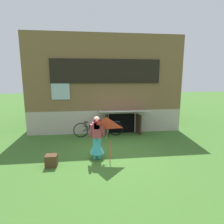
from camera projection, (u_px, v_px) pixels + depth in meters
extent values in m
plane|color=#3D6B28|center=(114.00, 156.00, 7.22)|extent=(60.00, 60.00, 0.00)
cube|color=#ADA393|center=(103.00, 113.00, 12.47)|extent=(8.25, 5.00, 1.24)
cube|color=brown|center=(103.00, 74.00, 12.00)|extent=(8.25, 5.00, 3.92)
cube|color=black|center=(106.00, 71.00, 9.51)|extent=(5.58, 0.08, 1.20)
cube|color=#9EB7C6|center=(106.00, 71.00, 9.53)|extent=(5.42, 0.04, 1.08)
cube|color=#9EB7C6|center=(60.00, 89.00, 9.40)|extent=(0.90, 0.06, 1.10)
cube|color=black|center=(122.00, 123.00, 10.14)|extent=(1.40, 0.03, 1.05)
cube|color=#3D2B1E|center=(107.00, 125.00, 9.76)|extent=(0.21, 0.70, 1.05)
cube|color=#3D2B1E|center=(138.00, 124.00, 9.96)|extent=(0.16, 0.70, 1.05)
cube|color=#B2B2B7|center=(124.00, 111.00, 9.47)|extent=(2.51, 1.09, 0.18)
cylinder|color=teal|center=(95.00, 148.00, 6.88)|extent=(0.14, 0.14, 0.81)
cylinder|color=teal|center=(99.00, 148.00, 6.89)|extent=(0.14, 0.14, 0.81)
cone|color=teal|center=(97.00, 145.00, 6.86)|extent=(0.52, 0.52, 0.61)
cube|color=#993847|center=(97.00, 130.00, 6.76)|extent=(0.34, 0.20, 0.57)
cylinder|color=#993847|center=(91.00, 130.00, 6.63)|extent=(0.17, 0.32, 0.53)
cylinder|color=#993847|center=(103.00, 130.00, 6.68)|extent=(0.17, 0.32, 0.53)
cube|color=maroon|center=(97.00, 124.00, 6.66)|extent=(0.20, 0.08, 0.36)
sphere|color=#D8AD8E|center=(97.00, 119.00, 6.69)|extent=(0.22, 0.22, 0.22)
pyramid|color=red|center=(107.00, 128.00, 6.25)|extent=(0.91, 0.70, 0.58)
cylinder|color=beige|center=(107.00, 134.00, 6.57)|extent=(0.01, 0.52, 0.51)
cylinder|color=red|center=(110.00, 151.00, 6.65)|extent=(0.03, 0.03, 0.78)
torus|color=black|center=(116.00, 128.00, 9.66)|extent=(0.74, 0.16, 0.75)
torus|color=black|center=(96.00, 128.00, 9.69)|extent=(0.74, 0.16, 0.75)
cylinder|color=#284CB2|center=(106.00, 125.00, 9.64)|extent=(0.76, 0.15, 0.04)
cylinder|color=#284CB2|center=(106.00, 127.00, 9.67)|extent=(0.83, 0.16, 0.30)
cylinder|color=#284CB2|center=(101.00, 125.00, 9.65)|extent=(0.04, 0.04, 0.42)
cube|color=black|center=(101.00, 121.00, 9.61)|extent=(0.20, 0.08, 0.05)
cylinder|color=#284CB2|center=(116.00, 122.00, 9.59)|extent=(0.44, 0.09, 0.03)
torus|color=black|center=(101.00, 129.00, 9.55)|extent=(0.74, 0.09, 0.74)
torus|color=black|center=(81.00, 130.00, 9.37)|extent=(0.74, 0.09, 0.74)
cylinder|color=black|center=(91.00, 126.00, 9.42)|extent=(0.76, 0.09, 0.04)
cylinder|color=black|center=(91.00, 128.00, 9.45)|extent=(0.83, 0.09, 0.30)
cylinder|color=black|center=(86.00, 126.00, 9.38)|extent=(0.04, 0.04, 0.42)
cube|color=black|center=(86.00, 122.00, 9.34)|extent=(0.20, 0.08, 0.05)
cylinder|color=black|center=(101.00, 122.00, 9.48)|extent=(0.44, 0.06, 0.03)
cube|color=#4C331E|center=(51.00, 161.00, 6.32)|extent=(0.38, 0.33, 0.40)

